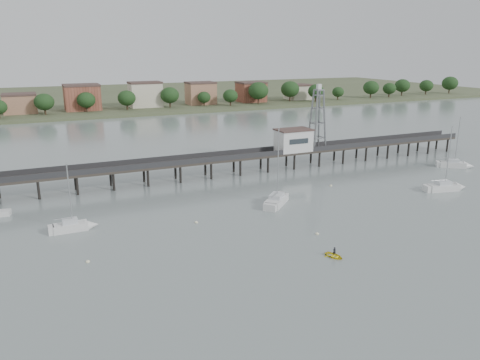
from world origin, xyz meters
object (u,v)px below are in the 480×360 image
(sailboat_d, at_px, (449,187))
(sailboat_c, at_px, (279,199))
(sailboat_e, at_px, (458,165))
(pier, at_px, (193,162))
(lattice_tower, at_px, (318,120))
(yellow_dinghy, at_px, (334,257))
(sailboat_b, at_px, (77,226))

(sailboat_d, bearing_deg, sailboat_c, -179.69)
(sailboat_e, distance_m, sailboat_d, 21.18)
(pier, height_order, lattice_tower, lattice_tower)
(yellow_dinghy, bearing_deg, sailboat_b, 124.29)
(sailboat_e, relative_size, yellow_dinghy, 4.59)
(pier, relative_size, sailboat_d, 10.87)
(lattice_tower, relative_size, sailboat_b, 1.36)
(sailboat_c, xyz_separation_m, sailboat_d, (34.86, -7.31, 0.01))
(lattice_tower, relative_size, sailboat_e, 1.21)
(lattice_tower, xyz_separation_m, sailboat_b, (-57.81, -21.13, -10.45))
(pier, relative_size, sailboat_e, 11.71)
(pier, relative_size, sailboat_c, 10.00)
(sailboat_b, bearing_deg, sailboat_c, -2.42)
(lattice_tower, height_order, sailboat_b, lattice_tower)
(pier, height_order, sailboat_e, sailboat_e)
(pier, xyz_separation_m, sailboat_d, (44.31, -29.08, -3.16))
(lattice_tower, bearing_deg, sailboat_c, -135.37)
(sailboat_e, bearing_deg, pier, -158.45)
(sailboat_c, relative_size, yellow_dinghy, 5.37)
(sailboat_e, bearing_deg, sailboat_d, -106.27)
(sailboat_b, bearing_deg, sailboat_e, 1.80)
(lattice_tower, relative_size, sailboat_d, 1.12)
(sailboat_b, bearing_deg, sailboat_d, -7.82)
(sailboat_b, relative_size, yellow_dinghy, 4.08)
(sailboat_d, bearing_deg, pier, 158.88)
(lattice_tower, distance_m, sailboat_d, 33.45)
(sailboat_d, height_order, yellow_dinghy, sailboat_d)
(sailboat_c, bearing_deg, yellow_dinghy, -144.88)
(pier, distance_m, lattice_tower, 32.34)
(pier, distance_m, sailboat_c, 23.94)
(pier, bearing_deg, sailboat_c, -66.54)
(pier, height_order, yellow_dinghy, pier)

